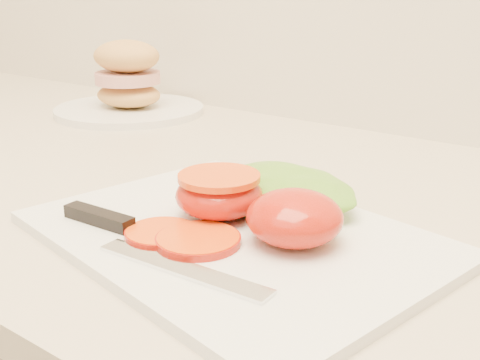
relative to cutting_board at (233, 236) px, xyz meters
The scene contains 8 objects.
cutting_board is the anchor object (origin of this frame).
tomato_half_dome 0.06m from the cutting_board, 12.53° to the left, with size 0.08×0.08×0.05m, color red.
tomato_half_cut 0.05m from the cutting_board, 147.32° to the left, with size 0.08×0.08×0.04m.
tomato_slice_0 0.04m from the cutting_board, 100.29° to the right, with size 0.07×0.07×0.01m, color #FA5B17.
tomato_slice_1 0.06m from the cutting_board, 132.89° to the right, with size 0.06×0.06×0.01m, color #FA5B17.
lettuce_leaf_0 0.08m from the cutting_board, 90.48° to the left, with size 0.16×0.10×0.03m, color #6AA52B.
knife 0.09m from the cutting_board, 131.07° to the right, with size 0.24×0.05×0.01m.
sandwich_plate 0.56m from the cutting_board, 146.23° to the left, with size 0.25×0.25×0.12m.
Camera 1 is at (0.14, 1.17, 1.15)m, focal length 45.00 mm.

